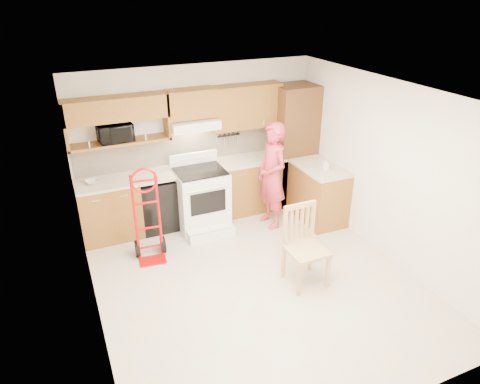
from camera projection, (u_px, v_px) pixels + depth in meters
floor at (255, 281)px, 5.86m from camera, size 4.00×4.50×0.02m
ceiling at (258, 94)px, 4.78m from camera, size 4.00×4.50×0.02m
wall_back at (197, 142)px, 7.19m from camera, size 4.00×0.02×2.50m
wall_front at (381, 312)px, 3.46m from camera, size 4.00×0.02×2.50m
wall_left at (84, 231)px, 4.59m from camera, size 0.02×4.50×2.50m
wall_right at (387, 171)px, 6.05m from camera, size 0.02×4.50×2.50m
backsplash at (197, 145)px, 7.19m from camera, size 3.92×0.03×0.55m
lower_cab_left at (110, 210)px, 6.71m from camera, size 0.90×0.60×0.90m
dishwasher at (158, 203)px, 6.99m from camera, size 0.60×0.60×0.85m
lower_cab_right at (250, 184)px, 7.58m from camera, size 1.14×0.60×0.90m
countertop_left at (126, 179)px, 6.62m from camera, size 1.50×0.63×0.04m
countertop_right at (250, 159)px, 7.37m from camera, size 1.14×0.63×0.04m
cab_return_right at (318, 194)px, 7.23m from camera, size 0.60×1.00×0.90m
countertop_return at (320, 168)px, 7.03m from camera, size 0.63×1.00×0.04m
pantry_tall at (293, 145)px, 7.62m from camera, size 0.70×0.60×2.10m
upper_cab_left at (116, 108)px, 6.27m from camera, size 1.50×0.33×0.34m
upper_shelf_mw at (120, 142)px, 6.49m from camera, size 1.50×0.33×0.04m
upper_cab_center at (191, 103)px, 6.70m from camera, size 0.76×0.33×0.44m
upper_cab_right at (247, 106)px, 7.11m from camera, size 1.14×0.33×0.70m
range_hood at (193, 124)px, 6.78m from camera, size 0.76×0.46×0.14m
knife_strip at (229, 139)px, 7.35m from camera, size 0.40×0.05×0.29m
microwave at (115, 133)px, 6.40m from camera, size 0.52×0.38×0.27m
range at (202, 195)px, 6.91m from camera, size 0.79×1.04×1.16m
person at (272, 176)px, 6.88m from camera, size 0.45×0.65×1.72m
hand_truck at (148, 219)px, 6.08m from camera, size 0.55×0.51×1.27m
dining_chair at (307, 248)px, 5.60m from camera, size 0.48×0.53×1.07m
soap_bottle at (326, 164)px, 6.86m from camera, size 0.12×0.12×0.20m
bowl at (93, 182)px, 6.42m from camera, size 0.24×0.24×0.05m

